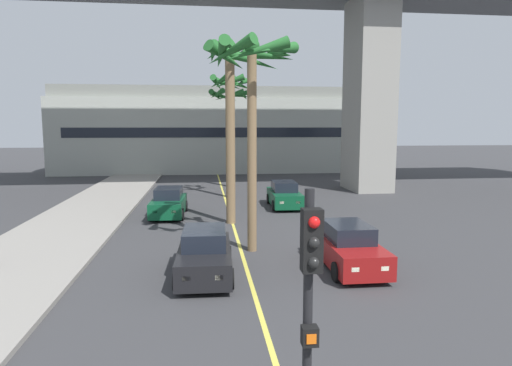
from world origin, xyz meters
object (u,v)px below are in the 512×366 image
object	(u,v)px
car_queue_fourth	(284,195)
palm_tree_far_median	(230,88)
traffic_light_median_near	(309,310)
palm_tree_near_median	(230,109)
car_queue_second	(349,248)
car_queue_third	(169,203)
palm_tree_mid_median	(232,102)
palm_tree_farthest_median	(252,76)
car_queue_front	(205,254)

from	to	relation	value
car_queue_fourth	palm_tree_far_median	distance (m)	8.22
traffic_light_median_near	palm_tree_near_median	xyz separation A→B (m)	(0.93, 30.92, 3.60)
palm_tree_far_median	car_queue_second	bearing A→B (deg)	-64.75
car_queue_third	traffic_light_median_near	world-z (taller)	traffic_light_median_near
palm_tree_near_median	car_queue_fourth	bearing A→B (deg)	-74.07
palm_tree_mid_median	palm_tree_farthest_median	size ratio (longest dim) A/B	1.03
palm_tree_mid_median	palm_tree_farthest_median	xyz separation A→B (m)	(-0.09, -13.21, 0.26)
traffic_light_median_near	palm_tree_farthest_median	size ratio (longest dim) A/B	0.51
car_queue_front	palm_tree_farthest_median	size ratio (longest dim) A/B	0.50
car_queue_front	car_queue_third	xyz separation A→B (m)	(-1.94, 10.15, 0.00)
car_queue_front	car_queue_fourth	bearing A→B (deg)	67.88
car_queue_second	palm_tree_mid_median	world-z (taller)	palm_tree_mid_median
car_queue_third	palm_tree_far_median	distance (m)	7.31
car_queue_second	car_queue_third	bearing A→B (deg)	124.93
car_queue_front	car_queue_second	distance (m)	5.01
palm_tree_mid_median	palm_tree_far_median	world-z (taller)	palm_tree_far_median
palm_tree_far_median	palm_tree_farthest_median	distance (m)	5.16
car_queue_front	car_queue_third	bearing A→B (deg)	100.80
car_queue_second	palm_tree_farthest_median	bearing A→B (deg)	140.75
palm_tree_mid_median	palm_tree_far_median	xyz separation A→B (m)	(-0.60, -8.07, 0.23)
palm_tree_near_median	car_queue_third	bearing A→B (deg)	-109.75
car_queue_front	palm_tree_farthest_median	xyz separation A→B (m)	(1.89, 2.76, 6.13)
palm_tree_farthest_median	car_queue_fourth	bearing A→B (deg)	72.03
palm_tree_farthest_median	car_queue_third	bearing A→B (deg)	117.36
car_queue_front	palm_tree_near_median	world-z (taller)	palm_tree_near_median
car_queue_second	palm_tree_mid_median	bearing A→B (deg)	100.86
palm_tree_near_median	palm_tree_mid_median	xyz separation A→B (m)	(-0.21, -5.69, 0.28)
car_queue_front	palm_tree_farthest_median	bearing A→B (deg)	55.59
palm_tree_far_median	palm_tree_farthest_median	size ratio (longest dim) A/B	1.11
car_queue_fourth	traffic_light_median_near	distance (m)	21.78
palm_tree_far_median	palm_tree_farthest_median	xyz separation A→B (m)	(0.51, -5.14, 0.02)
car_queue_second	palm_tree_near_median	bearing A→B (deg)	97.46
traffic_light_median_near	palm_tree_far_median	distance (m)	17.65
car_queue_second	car_queue_fourth	distance (m)	11.90
car_queue_front	palm_tree_mid_median	xyz separation A→B (m)	(1.98, 15.97, 5.88)
traffic_light_median_near	palm_tree_near_median	bearing A→B (deg)	88.27
palm_tree_near_median	car_queue_front	bearing A→B (deg)	-95.79
car_queue_fourth	palm_tree_mid_median	bearing A→B (deg)	127.29
palm_tree_near_median	traffic_light_median_near	bearing A→B (deg)	-91.73
car_queue_third	palm_tree_far_median	world-z (taller)	palm_tree_far_median
car_queue_second	palm_tree_farthest_median	world-z (taller)	palm_tree_farthest_median
car_queue_front	palm_tree_mid_median	world-z (taller)	palm_tree_mid_median
car_queue_third	palm_tree_mid_median	size ratio (longest dim) A/B	0.49
palm_tree_near_median	palm_tree_farthest_median	distance (m)	18.91
palm_tree_mid_median	car_queue_third	bearing A→B (deg)	-123.96
car_queue_front	palm_tree_mid_median	bearing A→B (deg)	82.92
car_queue_second	palm_tree_mid_median	size ratio (longest dim) A/B	0.49
traffic_light_median_near	car_queue_fourth	bearing A→B (deg)	80.29
palm_tree_near_median	palm_tree_mid_median	world-z (taller)	palm_tree_mid_median
car_queue_second	car_queue_third	xyz separation A→B (m)	(-6.94, 9.94, 0.00)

